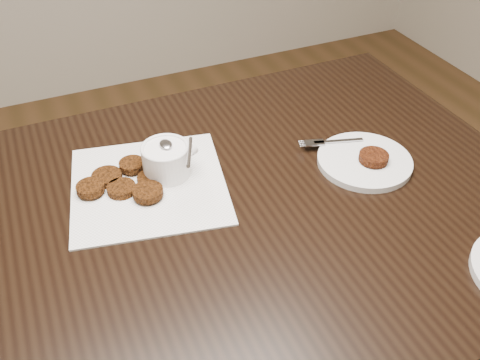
% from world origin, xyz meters
% --- Properties ---
extents(table, '(1.36, 0.87, 0.75)m').
position_xyz_m(table, '(-0.03, 0.08, 0.38)').
color(table, black).
rests_on(table, floor).
extents(napkin, '(0.35, 0.35, 0.00)m').
position_xyz_m(napkin, '(-0.08, 0.19, 0.75)').
color(napkin, white).
rests_on(napkin, table).
extents(sauce_ramekin, '(0.13, 0.13, 0.13)m').
position_xyz_m(sauce_ramekin, '(-0.03, 0.21, 0.82)').
color(sauce_ramekin, white).
rests_on(sauce_ramekin, napkin).
extents(patty_cluster, '(0.19, 0.19, 0.02)m').
position_xyz_m(patty_cluster, '(-0.12, 0.21, 0.76)').
color(patty_cluster, '#5E2C0C').
rests_on(patty_cluster, napkin).
extents(plate_with_patty, '(0.24, 0.24, 0.03)m').
position_xyz_m(plate_with_patty, '(0.35, 0.08, 0.76)').
color(plate_with_patty, silver).
rests_on(plate_with_patty, table).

